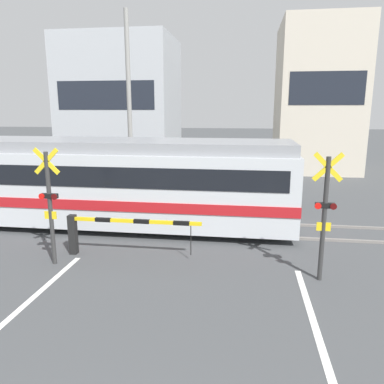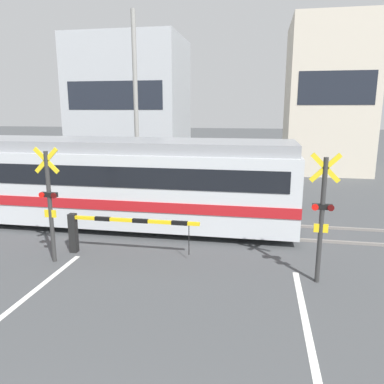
# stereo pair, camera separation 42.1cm
# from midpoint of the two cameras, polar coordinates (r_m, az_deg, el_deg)

# --- Properties ---
(rail_track_near) EXTENTS (50.00, 0.10, 0.08)m
(rail_track_near) POSITION_cam_midpoint_polar(r_m,az_deg,el_deg) (12.25, 1.66, -6.36)
(rail_track_near) COLOR gray
(rail_track_near) RESTS_ON ground_plane
(rail_track_far) EXTENTS (50.00, 0.10, 0.08)m
(rail_track_far) POSITION_cam_midpoint_polar(r_m,az_deg,el_deg) (13.60, 2.59, -4.43)
(rail_track_far) COLOR gray
(rail_track_far) RESTS_ON ground_plane
(commuter_train) EXTENTS (17.76, 3.01, 2.99)m
(commuter_train) POSITION_cam_midpoint_polar(r_m,az_deg,el_deg) (14.47, -20.71, 2.17)
(commuter_train) COLOR silver
(commuter_train) RESTS_ON ground_plane
(crossing_barrier_near) EXTENTS (3.73, 0.20, 1.13)m
(crossing_barrier_near) POSITION_cam_midpoint_polar(r_m,az_deg,el_deg) (10.67, -12.19, -5.27)
(crossing_barrier_near) COLOR black
(crossing_barrier_near) RESTS_ON ground_plane
(crossing_barrier_far) EXTENTS (3.73, 0.20, 1.13)m
(crossing_barrier_far) POSITION_cam_midpoint_polar(r_m,az_deg,el_deg) (15.82, 12.03, 0.54)
(crossing_barrier_far) COLOR black
(crossing_barrier_far) RESTS_ON ground_plane
(crossing_signal_left) EXTENTS (0.68, 0.15, 3.07)m
(crossing_signal_left) POSITION_cam_midpoint_polar(r_m,az_deg,el_deg) (10.30, -19.80, -1.20)
(crossing_signal_left) COLOR #333333
(crossing_signal_left) RESTS_ON ground_plane
(crossing_signal_right) EXTENTS (0.68, 0.15, 3.07)m
(crossing_signal_right) POSITION_cam_midpoint_polar(r_m,az_deg,el_deg) (9.08, 20.46, -3.03)
(crossing_signal_right) COLOR #333333
(crossing_signal_right) RESTS_ON ground_plane
(pedestrian) EXTENTS (0.38, 0.23, 1.77)m
(pedestrian) POSITION_cam_midpoint_polar(r_m,az_deg,el_deg) (19.04, 7.44, 3.42)
(pedestrian) COLOR #23232D
(pedestrian) RESTS_ON ground_plane
(building_left_of_street) EXTENTS (7.51, 6.23, 8.83)m
(building_left_of_street) POSITION_cam_midpoint_polar(r_m,az_deg,el_deg) (27.75, -8.83, 13.22)
(building_left_of_street) COLOR #B2B7BC
(building_left_of_street) RESTS_ON ground_plane
(building_right_of_street) EXTENTS (5.05, 6.23, 9.42)m
(building_right_of_street) POSITION_cam_midpoint_polar(r_m,az_deg,el_deg) (26.59, 20.32, 13.29)
(building_right_of_street) COLOR beige
(building_right_of_street) RESTS_ON ground_plane
(utility_pole_streetside) EXTENTS (0.22, 0.22, 8.56)m
(utility_pole_streetside) POSITION_cam_midpoint_polar(r_m,az_deg,el_deg) (18.92, -7.91, 13.24)
(utility_pole_streetside) COLOR gray
(utility_pole_streetside) RESTS_ON ground_plane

